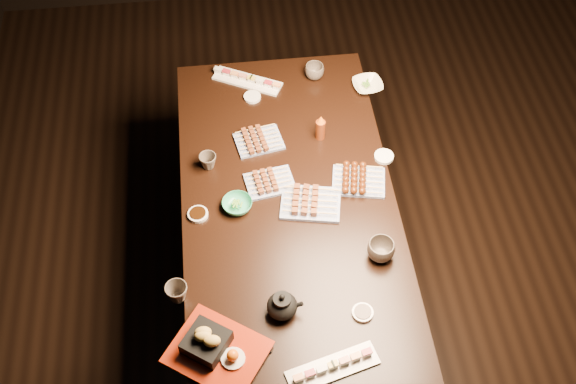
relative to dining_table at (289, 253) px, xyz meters
The scene contains 22 objects.
ground 0.48m from the dining_table, 10.22° to the right, with size 5.00×5.00×0.00m, color black.
dining_table is the anchor object (origin of this frame).
sushi_platter_near 0.85m from the dining_table, 84.76° to the right, with size 0.34×0.09×0.04m, color white, non-canonical shape.
sushi_platter_far 0.86m from the dining_table, 98.68° to the left, with size 0.33×0.09×0.04m, color white, non-canonical shape.
yakitori_plate_center 0.42m from the dining_table, 120.74° to the left, with size 0.20×0.15×0.05m, color #828EB6, non-canonical shape.
yakitori_plate_right 0.42m from the dining_table, ahead, with size 0.25×0.18×0.06m, color #828EB6, non-canonical shape.
yakitori_plate_left 0.55m from the dining_table, 104.83° to the left, with size 0.21×0.15×0.05m, color #828EB6, non-canonical shape.
tsukune_plate 0.51m from the dining_table, 14.71° to the left, with size 0.22×0.16×0.06m, color #828EB6, non-canonical shape.
edamame_bowl_green 0.45m from the dining_table, behind, with size 0.13×0.13×0.04m, color #349F72.
edamame_bowl_cream 0.88m from the dining_table, 55.22° to the left, with size 0.14×0.14×0.03m, color beige.
tempura_tray 0.85m from the dining_table, 117.44° to the right, with size 0.33×0.26×0.12m, color black, non-canonical shape.
teacup_near_left 0.74m from the dining_table, 140.06° to the right, with size 0.09×0.09×0.08m, color #4B4239.
teacup_mid_right 0.61m from the dining_table, 42.25° to the right, with size 0.11×0.11×0.09m, color #4B4239.
teacup_far_left 0.58m from the dining_table, 143.06° to the left, with size 0.08×0.08×0.07m, color #4B4239.
teacup_far_right 0.88m from the dining_table, 74.49° to the left, with size 0.09×0.09×0.07m, color #4B4239.
teapot 0.67m from the dining_table, 99.67° to the right, with size 0.14×0.14×0.12m, color black, non-canonical shape.
condiment_bottle 0.60m from the dining_table, 63.31° to the left, with size 0.04×0.04×0.13m, color #63260D.
sauce_dish_west 0.54m from the dining_table, behind, with size 0.09×0.09×0.01m, color white.
sauce_dish_east 0.62m from the dining_table, 25.10° to the left, with size 0.09×0.09×0.02m, color white.
sauce_dish_se 0.70m from the dining_table, 68.51° to the right, with size 0.08×0.08×0.01m, color white.
sauce_dish_nw 0.76m from the dining_table, 98.94° to the left, with size 0.08×0.08×0.01m, color white.
chopsticks_near 0.82m from the dining_table, 110.39° to the right, with size 0.23×0.02×0.01m, color black, non-canonical shape.
Camera 1 is at (-0.51, -1.75, 3.17)m, focal length 45.00 mm.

